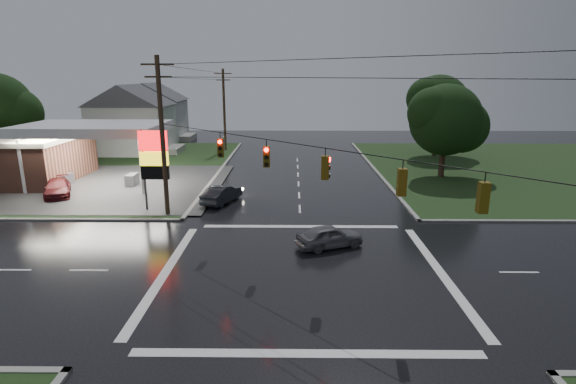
{
  "coord_description": "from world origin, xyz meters",
  "views": [
    {
      "loc": [
        -0.53,
        -21.16,
        9.72
      ],
      "look_at": [
        -0.81,
        4.56,
        3.0
      ],
      "focal_mm": 28.0,
      "sensor_mm": 36.0,
      "label": 1
    }
  ],
  "objects_px": {
    "pylon_sign": "(154,157)",
    "utility_pole_n": "(224,109)",
    "house_far": "(153,111)",
    "car_crossing": "(330,236)",
    "gas_station": "(22,155)",
    "tree_ne_near": "(447,120)",
    "car_north": "(222,194)",
    "utility_pole_nw": "(162,135)",
    "house_near": "(132,118)",
    "car_pump": "(57,188)",
    "tree_ne_far": "(439,105)"
  },
  "relations": [
    {
      "from": "pylon_sign",
      "to": "utility_pole_n",
      "type": "relative_size",
      "value": 0.57
    },
    {
      "from": "house_far",
      "to": "car_crossing",
      "type": "xyz_separation_m",
      "value": [
        23.57,
        -44.62,
        -3.74
      ]
    },
    {
      "from": "gas_station",
      "to": "pylon_sign",
      "type": "relative_size",
      "value": 4.37
    },
    {
      "from": "tree_ne_near",
      "to": "car_north",
      "type": "bearing_deg",
      "value": -155.3
    },
    {
      "from": "utility_pole_n",
      "to": "car_crossing",
      "type": "xyz_separation_m",
      "value": [
        11.12,
        -34.62,
        -4.8
      ]
    },
    {
      "from": "gas_station",
      "to": "car_north",
      "type": "relative_size",
      "value": 6.12
    },
    {
      "from": "tree_ne_near",
      "to": "gas_station",
      "type": "bearing_deg",
      "value": -176.7
    },
    {
      "from": "utility_pole_nw",
      "to": "house_near",
      "type": "distance_m",
      "value": 28.9
    },
    {
      "from": "car_north",
      "to": "car_pump",
      "type": "relative_size",
      "value": 0.9
    },
    {
      "from": "house_far",
      "to": "gas_station",
      "type": "bearing_deg",
      "value": -97.5
    },
    {
      "from": "house_near",
      "to": "pylon_sign",
      "type": "bearing_deg",
      "value": -67.72
    },
    {
      "from": "gas_station",
      "to": "utility_pole_n",
      "type": "xyz_separation_m",
      "value": [
        16.18,
        18.3,
        2.92
      ]
    },
    {
      "from": "house_far",
      "to": "tree_ne_near",
      "type": "relative_size",
      "value": 1.23
    },
    {
      "from": "utility_pole_nw",
      "to": "tree_ne_far",
      "type": "height_order",
      "value": "utility_pole_nw"
    },
    {
      "from": "pylon_sign",
      "to": "tree_ne_near",
      "type": "xyz_separation_m",
      "value": [
        24.64,
        11.49,
        1.55
      ]
    },
    {
      "from": "utility_pole_n",
      "to": "car_north",
      "type": "height_order",
      "value": "utility_pole_n"
    },
    {
      "from": "utility_pole_nw",
      "to": "house_near",
      "type": "relative_size",
      "value": 1.0
    },
    {
      "from": "utility_pole_n",
      "to": "house_far",
      "type": "bearing_deg",
      "value": 141.23
    },
    {
      "from": "house_far",
      "to": "tree_ne_far",
      "type": "xyz_separation_m",
      "value": [
        39.1,
        -14.01,
        1.77
      ]
    },
    {
      "from": "pylon_sign",
      "to": "house_far",
      "type": "relative_size",
      "value": 0.54
    },
    {
      "from": "house_near",
      "to": "utility_pole_nw",
      "type": "bearing_deg",
      "value": -66.63
    },
    {
      "from": "house_far",
      "to": "pylon_sign",
      "type": "bearing_deg",
      "value": -73.02
    },
    {
      "from": "gas_station",
      "to": "tree_ne_far",
      "type": "distance_m",
      "value": 45.29
    },
    {
      "from": "utility_pole_nw",
      "to": "tree_ne_near",
      "type": "distance_m",
      "value": 26.74
    },
    {
      "from": "car_north",
      "to": "car_pump",
      "type": "xyz_separation_m",
      "value": [
        -13.89,
        1.86,
        -0.02
      ]
    },
    {
      "from": "house_near",
      "to": "car_north",
      "type": "bearing_deg",
      "value": -57.48
    },
    {
      "from": "gas_station",
      "to": "utility_pole_n",
      "type": "relative_size",
      "value": 2.5
    },
    {
      "from": "utility_pole_nw",
      "to": "car_north",
      "type": "distance_m",
      "value": 6.85
    },
    {
      "from": "pylon_sign",
      "to": "tree_ne_far",
      "type": "relative_size",
      "value": 0.61
    },
    {
      "from": "gas_station",
      "to": "car_crossing",
      "type": "relative_size",
      "value": 6.7
    },
    {
      "from": "gas_station",
      "to": "house_near",
      "type": "bearing_deg",
      "value": 73.83
    },
    {
      "from": "utility_pole_nw",
      "to": "car_crossing",
      "type": "xyz_separation_m",
      "value": [
        11.12,
        -6.12,
        -5.06
      ]
    },
    {
      "from": "utility_pole_nw",
      "to": "utility_pole_n",
      "type": "height_order",
      "value": "utility_pole_nw"
    },
    {
      "from": "gas_station",
      "to": "pylon_sign",
      "type": "xyz_separation_m",
      "value": [
        15.18,
        -9.2,
        1.46
      ]
    },
    {
      "from": "house_near",
      "to": "car_north",
      "type": "xyz_separation_m",
      "value": [
        14.86,
        -23.31,
        -3.7
      ]
    },
    {
      "from": "car_crossing",
      "to": "pylon_sign",
      "type": "bearing_deg",
      "value": 37.14
    },
    {
      "from": "utility_pole_nw",
      "to": "tree_ne_far",
      "type": "distance_m",
      "value": 36.2
    },
    {
      "from": "car_north",
      "to": "pylon_sign",
      "type": "bearing_deg",
      "value": 47.03
    },
    {
      "from": "house_near",
      "to": "gas_station",
      "type": "bearing_deg",
      "value": -106.17
    },
    {
      "from": "pylon_sign",
      "to": "utility_pole_nw",
      "type": "relative_size",
      "value": 0.55
    },
    {
      "from": "utility_pole_nw",
      "to": "car_crossing",
      "type": "distance_m",
      "value": 13.66
    },
    {
      "from": "tree_ne_far",
      "to": "car_north",
      "type": "bearing_deg",
      "value": -137.49
    },
    {
      "from": "car_crossing",
      "to": "utility_pole_nw",
      "type": "bearing_deg",
      "value": 38.75
    },
    {
      "from": "tree_ne_near",
      "to": "car_pump",
      "type": "distance_m",
      "value": 35.26
    },
    {
      "from": "car_crossing",
      "to": "tree_ne_far",
      "type": "bearing_deg",
      "value": -49.32
    },
    {
      "from": "gas_station",
      "to": "car_crossing",
      "type": "xyz_separation_m",
      "value": [
        27.29,
        -16.32,
        -1.88
      ]
    },
    {
      "from": "utility_pole_n",
      "to": "house_near",
      "type": "xyz_separation_m",
      "value": [
        -11.45,
        -2.0,
        -1.06
      ]
    },
    {
      "from": "gas_station",
      "to": "house_near",
      "type": "xyz_separation_m",
      "value": [
        4.73,
        16.3,
        1.86
      ]
    },
    {
      "from": "house_far",
      "to": "car_pump",
      "type": "bearing_deg",
      "value": -86.63
    },
    {
      "from": "gas_station",
      "to": "tree_ne_far",
      "type": "relative_size",
      "value": 2.67
    }
  ]
}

